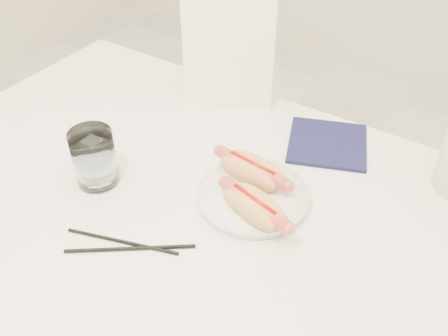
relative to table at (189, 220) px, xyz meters
The scene contains 9 objects.
table is the anchor object (origin of this frame).
plate 0.14m from the table, 28.36° to the left, with size 0.20×0.20×0.02m, color white.
hotdog_left 0.16m from the table, 48.51° to the left, with size 0.16×0.08×0.04m.
hotdog_right 0.17m from the table, ahead, with size 0.16×0.09×0.04m.
water_glass 0.21m from the table, 162.70° to the right, with size 0.08×0.08×0.11m, color silver.
chopstick_near 0.17m from the table, 99.83° to the right, with size 0.01×0.01×0.20m, color black.
chopstick_far 0.17m from the table, 91.79° to the right, with size 0.01×0.01×0.22m, color black.
napkin_box 0.42m from the table, 109.80° to the left, with size 0.20×0.11×0.27m, color white.
navy_napkin 0.33m from the table, 62.28° to the left, with size 0.16×0.16×0.01m, color #101135.
Camera 1 is at (0.43, -0.54, 1.40)m, focal length 40.77 mm.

